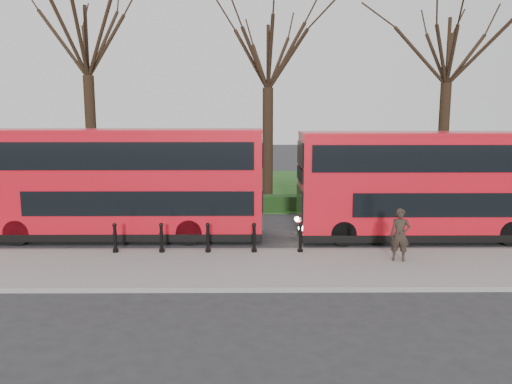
{
  "coord_description": "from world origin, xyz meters",
  "views": [
    {
      "loc": [
        1.11,
        -18.43,
        5.03
      ],
      "look_at": [
        1.26,
        0.5,
        2.0
      ],
      "focal_mm": 35.0,
      "sensor_mm": 36.0,
      "label": 1
    }
  ],
  "objects_px": {
    "bus_lead": "(124,184)",
    "pedestrian": "(400,235)",
    "bus_rear": "(435,186)",
    "bollard_row": "(208,238)"
  },
  "relations": [
    {
      "from": "bollard_row",
      "to": "bus_lead",
      "type": "bearing_deg",
      "value": 143.74
    },
    {
      "from": "bus_rear",
      "to": "bus_lead",
      "type": "bearing_deg",
      "value": 179.04
    },
    {
      "from": "bus_lead",
      "to": "bus_rear",
      "type": "xyz_separation_m",
      "value": [
        12.34,
        -0.21,
        -0.06
      ]
    },
    {
      "from": "bollard_row",
      "to": "bus_rear",
      "type": "relative_size",
      "value": 0.62
    },
    {
      "from": "bus_lead",
      "to": "pedestrian",
      "type": "distance_m",
      "value": 10.71
    },
    {
      "from": "bus_lead",
      "to": "pedestrian",
      "type": "bearing_deg",
      "value": -20.2
    },
    {
      "from": "bus_lead",
      "to": "bus_rear",
      "type": "relative_size",
      "value": 1.03
    },
    {
      "from": "bollard_row",
      "to": "bus_lead",
      "type": "distance_m",
      "value": 4.66
    },
    {
      "from": "bollard_row",
      "to": "pedestrian",
      "type": "height_order",
      "value": "pedestrian"
    },
    {
      "from": "bollard_row",
      "to": "bus_lead",
      "type": "relative_size",
      "value": 0.61
    }
  ]
}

